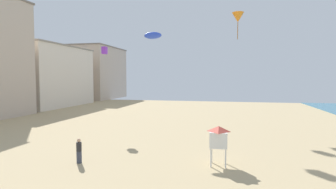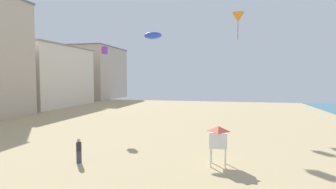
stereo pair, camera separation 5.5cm
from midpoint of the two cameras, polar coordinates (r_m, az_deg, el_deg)
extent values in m
cube|color=silver|center=(58.78, -25.50, 3.45)|extent=(12.56, 17.78, 11.70)
cube|color=gray|center=(59.11, -25.65, 9.27)|extent=(12.81, 18.14, 0.30)
cube|color=#C6B29E|center=(76.32, -15.78, 4.39)|extent=(12.44, 17.07, 13.80)
cube|color=slate|center=(76.76, -15.87, 9.66)|extent=(12.69, 17.41, 0.30)
cube|color=#383D4C|center=(18.74, -18.79, -12.73)|extent=(0.28, 0.18, 0.80)
cylinder|color=#262628|center=(18.56, -18.83, -10.65)|extent=(0.34, 0.34, 0.60)
sphere|color=tan|center=(18.46, -18.86, -9.39)|extent=(0.24, 0.24, 0.24)
cylinder|color=white|center=(17.20, 9.19, -13.37)|extent=(0.10, 0.10, 1.20)
cylinder|color=white|center=(17.17, 12.27, -13.43)|extent=(0.10, 0.10, 1.20)
cylinder|color=white|center=(18.06, 9.37, -12.55)|extent=(0.10, 0.10, 1.20)
cylinder|color=white|center=(18.04, 12.29, -12.60)|extent=(0.10, 0.10, 1.20)
cube|color=white|center=(17.33, 10.82, -9.49)|extent=(1.10, 1.10, 1.00)
pyramid|color=#D14C3D|center=(17.19, 10.85, -7.30)|extent=(1.10, 1.10, 0.35)
ellipsoid|color=blue|center=(25.87, -3.38, 12.66)|extent=(1.73, 0.48, 0.67)
cube|color=purple|center=(30.60, -13.66, 9.29)|extent=(0.51, 0.51, 0.81)
cone|color=orange|center=(30.80, 14.87, 15.87)|extent=(1.28, 1.28, 1.04)
cylinder|color=#A75C15|center=(30.52, 14.82, 13.20)|extent=(0.07, 0.07, 1.86)
camera|label=1|loc=(0.03, -90.07, 0.00)|focal=28.11mm
camera|label=2|loc=(0.03, 89.93, 0.00)|focal=28.11mm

